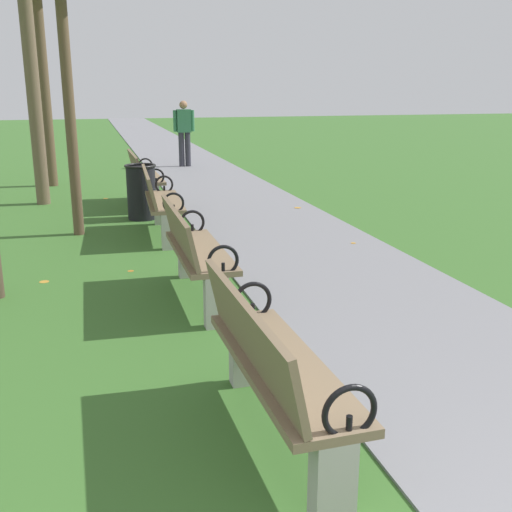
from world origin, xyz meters
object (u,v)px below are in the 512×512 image
(park_bench_4, at_px, (160,201))
(pedestrian_walking, at_px, (184,130))
(park_bench_3, at_px, (194,251))
(park_bench_5, at_px, (144,177))
(trash_bin, at_px, (141,192))
(park_bench_2, at_px, (272,365))

(park_bench_4, height_order, pedestrian_walking, pedestrian_walking)
(pedestrian_walking, bearing_deg, park_bench_3, -98.43)
(park_bench_3, bearing_deg, park_bench_4, 90.00)
(park_bench_5, bearing_deg, park_bench_3, -90.00)
(pedestrian_walking, xyz_separation_m, trash_bin, (-1.63, -6.09, -0.50))
(park_bench_4, height_order, park_bench_5, same)
(park_bench_2, height_order, park_bench_4, same)
(park_bench_4, xyz_separation_m, pedestrian_walking, (1.48, 7.30, 0.44))
(park_bench_3, distance_m, park_bench_5, 5.03)
(park_bench_2, bearing_deg, park_bench_3, 90.00)
(park_bench_3, relative_size, trash_bin, 1.91)
(trash_bin, bearing_deg, park_bench_5, 82.58)
(pedestrian_walking, bearing_deg, park_bench_4, -101.47)
(pedestrian_walking, distance_m, trash_bin, 6.32)
(park_bench_5, distance_m, pedestrian_walking, 5.19)
(pedestrian_walking, relative_size, trash_bin, 1.93)
(trash_bin, bearing_deg, park_bench_4, -83.05)
(park_bench_3, height_order, pedestrian_walking, pedestrian_walking)
(park_bench_4, bearing_deg, pedestrian_walking, 78.53)
(pedestrian_walking, bearing_deg, trash_bin, -104.96)
(park_bench_4, height_order, trash_bin, park_bench_4)
(park_bench_3, height_order, trash_bin, park_bench_3)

